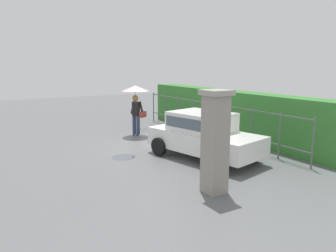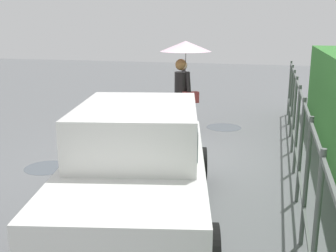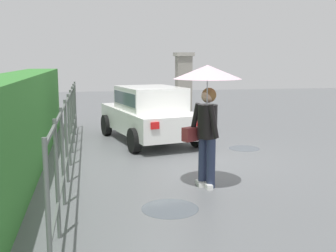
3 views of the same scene
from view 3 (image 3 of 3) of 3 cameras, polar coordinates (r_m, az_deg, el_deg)
ground_plane at (r=9.10m, az=2.13°, el=-4.71°), size 40.00×40.00×0.00m
car at (r=11.01m, az=-2.66°, el=2.00°), size 3.97×2.48×1.48m
pedestrian at (r=6.88m, az=5.45°, el=4.63°), size 1.13×1.13×2.11m
gate_pillar at (r=13.66m, az=2.18°, el=5.26°), size 0.60×0.60×2.42m
fence_section at (r=8.67m, az=-13.63°, el=-0.10°), size 9.60×0.05×1.50m
hedge_row at (r=8.75m, az=-20.13°, el=0.51°), size 10.55×0.90×1.90m
puddle_near at (r=10.39m, az=10.58°, el=-3.08°), size 0.77×0.77×0.00m
puddle_far at (r=6.22m, az=0.28°, el=-11.42°), size 0.86×0.86×0.00m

